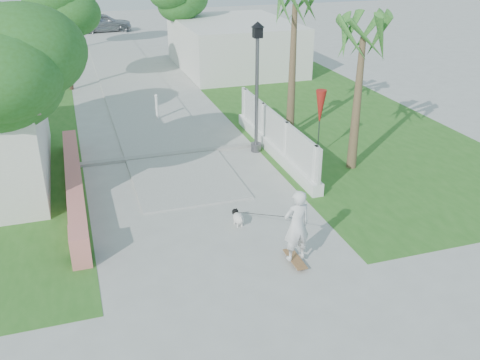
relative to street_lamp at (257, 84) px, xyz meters
name	(u,v)px	position (x,y,z in m)	size (l,w,h in m)	color
ground	(220,242)	(-2.90, -5.50, -2.43)	(90.00, 90.00, 0.00)	#B7B7B2
path_strip	(124,67)	(-2.90, 14.50, -2.40)	(3.20, 36.00, 0.06)	#B7B7B2
curb	(172,154)	(-2.90, 0.50, -2.38)	(6.50, 0.25, 0.10)	#999993
grass_right	(329,118)	(4.10, 2.50, -2.42)	(8.00, 20.00, 0.01)	#2E651F
pink_wall	(75,190)	(-6.20, -1.95, -2.11)	(0.45, 8.20, 0.80)	#D97B6F
lattice_fence	(275,140)	(0.50, -0.50, -1.88)	(0.35, 7.00, 1.50)	white
building_right	(234,45)	(3.10, 12.50, -1.13)	(6.00, 8.00, 2.60)	silver
street_lamp	(257,84)	(0.00, 0.00, 0.00)	(0.44, 0.44, 4.44)	#59595E
bollard	(157,106)	(-2.70, 4.50, -1.84)	(0.14, 0.14, 1.09)	white
patio_umbrella	(320,108)	(1.90, -1.00, -0.74)	(0.36, 0.36, 2.30)	#59595E
tree_left_near	(7,76)	(-7.38, -2.52, 1.40)	(3.60, 3.60, 5.28)	#4C3826
tree_path_left	(61,9)	(-5.88, 10.48, 1.39)	(3.40, 3.40, 5.23)	#4C3826
tree_path_right	(176,2)	(0.32, 14.48, 1.07)	(3.00, 3.00, 4.79)	#4C3826
palm_far	(295,13)	(1.70, 1.00, 2.06)	(1.80, 1.80, 5.30)	brown
palm_near	(363,45)	(2.50, -2.30, 1.53)	(1.80, 1.80, 4.70)	brown
skateboarder	(270,218)	(-1.80, -6.11, -1.60)	(1.06, 2.75, 1.86)	#98693D
dog	(238,217)	(-2.20, -4.78, -2.21)	(0.30, 0.59, 0.41)	white
parked_car	(103,23)	(-2.95, 27.03, -1.70)	(1.71, 4.25, 1.45)	#A9ADB1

